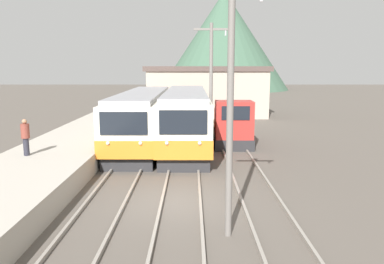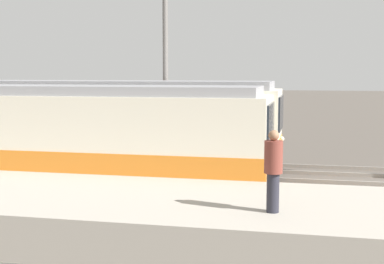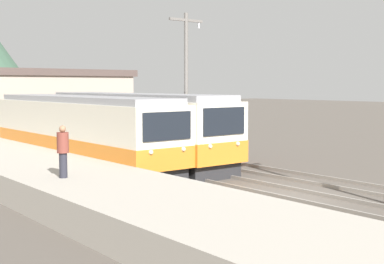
{
  "view_description": "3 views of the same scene",
  "coord_description": "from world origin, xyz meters",
  "px_view_note": "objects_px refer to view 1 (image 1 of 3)",
  "views": [
    {
      "loc": [
        0.61,
        -13.43,
        5.01
      ],
      "look_at": [
        0.69,
        6.59,
        1.56
      ],
      "focal_mm": 35.0,
      "sensor_mm": 36.0,
      "label": 1
    },
    {
      "loc": [
        -17.96,
        2.82,
        3.86
      ],
      "look_at": [
        1.24,
        7.04,
        1.66
      ],
      "focal_mm": 50.0,
      "sensor_mm": 36.0,
      "label": 2
    },
    {
      "loc": [
        -14.6,
        -12.47,
        4.0
      ],
      "look_at": [
        0.17,
        5.81,
        1.92
      ],
      "focal_mm": 50.0,
      "sensor_mm": 36.0,
      "label": 3
    }
  ],
  "objects_px": {
    "shunting_locomotive": "(230,126)",
    "person_on_platform": "(24,136)",
    "commuter_train_left": "(142,120)",
    "commuter_train_center": "(184,120)",
    "catenary_mast_near": "(229,101)",
    "catenary_mast_mid": "(210,84)"
  },
  "relations": [
    {
      "from": "commuter_train_left",
      "to": "person_on_platform",
      "type": "xyz_separation_m",
      "value": [
        -4.47,
        -7.53,
        0.3
      ]
    },
    {
      "from": "commuter_train_center",
      "to": "shunting_locomotive",
      "type": "relative_size",
      "value": 2.59
    },
    {
      "from": "commuter_train_left",
      "to": "shunting_locomotive",
      "type": "relative_size",
      "value": 2.7
    },
    {
      "from": "commuter_train_center",
      "to": "person_on_platform",
      "type": "relative_size",
      "value": 8.09
    },
    {
      "from": "commuter_train_left",
      "to": "catenary_mast_mid",
      "type": "distance_m",
      "value": 5.73
    },
    {
      "from": "shunting_locomotive",
      "to": "catenary_mast_mid",
      "type": "distance_m",
      "value": 4.25
    },
    {
      "from": "commuter_train_left",
      "to": "catenary_mast_near",
      "type": "xyz_separation_m",
      "value": [
        4.31,
        -13.83,
        2.45
      ]
    },
    {
      "from": "person_on_platform",
      "to": "commuter_train_center",
      "type": "bearing_deg",
      "value": 44.24
    },
    {
      "from": "catenary_mast_mid",
      "to": "commuter_train_center",
      "type": "bearing_deg",
      "value": 121.91
    },
    {
      "from": "shunting_locomotive",
      "to": "catenary_mast_near",
      "type": "bearing_deg",
      "value": -96.21
    },
    {
      "from": "commuter_train_left",
      "to": "person_on_platform",
      "type": "height_order",
      "value": "commuter_train_left"
    },
    {
      "from": "catenary_mast_mid",
      "to": "commuter_train_left",
      "type": "bearing_deg",
      "value": 146.31
    },
    {
      "from": "commuter_train_left",
      "to": "person_on_platform",
      "type": "distance_m",
      "value": 8.76
    },
    {
      "from": "shunting_locomotive",
      "to": "catenary_mast_near",
      "type": "distance_m",
      "value": 14.09
    },
    {
      "from": "shunting_locomotive",
      "to": "catenary_mast_mid",
      "type": "height_order",
      "value": "catenary_mast_mid"
    },
    {
      "from": "commuter_train_left",
      "to": "commuter_train_center",
      "type": "distance_m",
      "value": 2.84
    },
    {
      "from": "catenary_mast_mid",
      "to": "person_on_platform",
      "type": "relative_size",
      "value": 4.39
    },
    {
      "from": "commuter_train_left",
      "to": "commuter_train_center",
      "type": "xyz_separation_m",
      "value": [
        2.8,
        -0.45,
        0.04
      ]
    },
    {
      "from": "shunting_locomotive",
      "to": "person_on_platform",
      "type": "distance_m",
      "value": 12.69
    },
    {
      "from": "catenary_mast_near",
      "to": "catenary_mast_mid",
      "type": "bearing_deg",
      "value": 90.0
    },
    {
      "from": "commuter_train_center",
      "to": "catenary_mast_mid",
      "type": "relative_size",
      "value": 1.84
    },
    {
      "from": "commuter_train_left",
      "to": "shunting_locomotive",
      "type": "height_order",
      "value": "commuter_train_left"
    }
  ]
}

